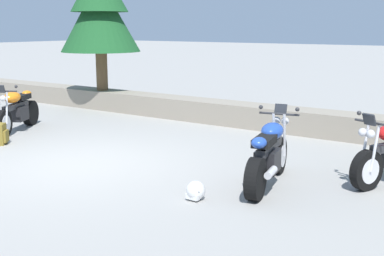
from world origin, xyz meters
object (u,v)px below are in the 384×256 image
at_px(motorcycle_orange_near_left, 17,111).
at_px(pine_tree_far_left, 100,8).
at_px(motorcycle_blue_centre, 269,155).
at_px(rider_helmet, 195,191).
at_px(rider_backpack, 1,133).

height_order(motorcycle_orange_near_left, pine_tree_far_left, pine_tree_far_left).
bearing_deg(pine_tree_far_left, motorcycle_blue_centre, -28.03).
height_order(rider_helmet, pine_tree_far_left, pine_tree_far_left).
xyz_separation_m(motorcycle_orange_near_left, rider_backpack, (0.87, -1.06, -0.24)).
distance_m(motorcycle_orange_near_left, rider_helmet, 6.35).
relative_size(motorcycle_orange_near_left, rider_helmet, 6.74).
height_order(motorcycle_orange_near_left, rider_backpack, motorcycle_orange_near_left).
relative_size(rider_helmet, pine_tree_far_left, 0.07).
xyz_separation_m(motorcycle_orange_near_left, pine_tree_far_left, (-0.68, 3.55, 2.46)).
height_order(motorcycle_blue_centre, pine_tree_far_left, pine_tree_far_left).
height_order(motorcycle_orange_near_left, motorcycle_blue_centre, same).
xyz_separation_m(motorcycle_orange_near_left, rider_helmet, (6.14, -1.59, -0.35)).
height_order(motorcycle_orange_near_left, rider_helmet, motorcycle_orange_near_left).
distance_m(rider_helmet, pine_tree_far_left, 8.99).
relative_size(motorcycle_orange_near_left, rider_backpack, 4.02).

